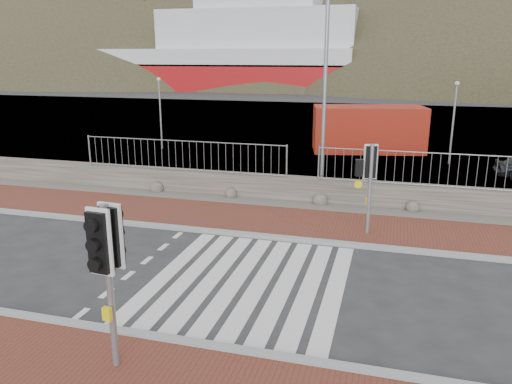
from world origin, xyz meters
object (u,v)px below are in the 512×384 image
(traffic_signal_far, at_px, (370,170))
(shipping_container, at_px, (368,129))
(ferry, at_px, (220,55))
(traffic_signal_near, at_px, (107,253))
(streetlight, at_px, (330,69))

(traffic_signal_far, bearing_deg, shipping_container, -103.02)
(traffic_signal_far, bearing_deg, ferry, -83.17)
(shipping_container, bearing_deg, traffic_signal_near, -110.01)
(traffic_signal_near, bearing_deg, traffic_signal_far, 69.45)
(ferry, distance_m, shipping_container, 56.35)
(ferry, xyz_separation_m, traffic_signal_far, (27.22, -63.84, -3.31))
(traffic_signal_near, relative_size, traffic_signal_far, 1.07)
(traffic_signal_far, height_order, shipping_container, traffic_signal_far)
(traffic_signal_near, bearing_deg, ferry, 112.84)
(shipping_container, bearing_deg, traffic_signal_far, -99.07)
(ferry, xyz_separation_m, streetlight, (25.39, -59.76, -0.51))
(ferry, relative_size, shipping_container, 8.13)
(ferry, relative_size, streetlight, 5.80)
(streetlight, bearing_deg, shipping_container, 67.63)
(ferry, height_order, shipping_container, ferry)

